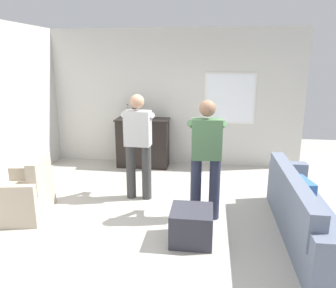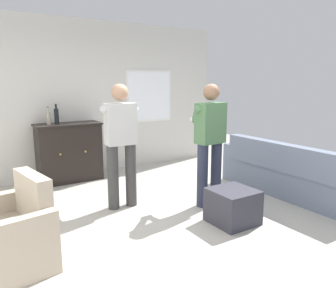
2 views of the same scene
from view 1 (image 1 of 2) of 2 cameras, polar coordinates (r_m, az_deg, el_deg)
ground at (r=4.76m, az=-2.46°, el=-12.88°), size 10.40×10.40×0.00m
wall_back_with_window at (r=6.90m, az=1.52°, el=8.02°), size 5.20×0.15×2.80m
couch at (r=4.50m, az=22.47°, el=-11.30°), size 0.57×2.43×0.82m
armchair at (r=5.18m, az=-23.52°, el=-8.28°), size 0.78×0.98×0.85m
sideboard_cabinet at (r=6.81m, az=-4.37°, el=0.24°), size 1.09×0.49×1.01m
bottle_wine_green at (r=6.76m, az=-7.04°, el=5.34°), size 0.07×0.07×0.30m
bottle_liquor_amber at (r=6.74m, az=-5.89°, el=5.60°), size 0.07×0.07×0.33m
ottoman at (r=4.16m, az=4.12°, el=-13.93°), size 0.51×0.51×0.42m
person_standing_left at (r=5.14m, az=-5.22°, el=0.39°), size 0.56×0.48×1.68m
person_standing_right at (r=4.48m, az=6.64°, el=-1.81°), size 0.56×0.49×1.68m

